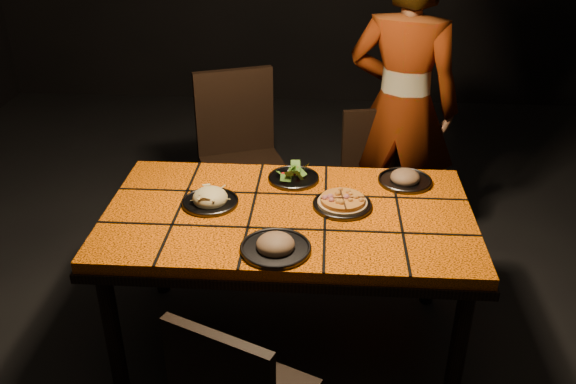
# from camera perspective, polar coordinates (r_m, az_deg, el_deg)

# --- Properties ---
(room_shell) EXTENTS (6.04, 7.04, 3.08)m
(room_shell) POSITION_cam_1_polar(r_m,az_deg,el_deg) (2.37, 0.05, 14.09)
(room_shell) COLOR black
(room_shell) RESTS_ON ground
(dining_table) EXTENTS (1.62, 0.92, 0.75)m
(dining_table) POSITION_cam_1_polar(r_m,az_deg,el_deg) (2.70, 0.05, -3.21)
(dining_table) COLOR orange
(dining_table) RESTS_ON ground
(chair_far_left) EXTENTS (0.61, 0.61, 1.04)m
(chair_far_left) POSITION_cam_1_polar(r_m,az_deg,el_deg) (3.64, -4.50, 4.14)
(chair_far_left) COLOR black
(chair_far_left) RESTS_ON ground
(chair_far_right) EXTENTS (0.45, 0.45, 0.85)m
(chair_far_right) POSITION_cam_1_polar(r_m,az_deg,el_deg) (3.59, 8.29, 1.67)
(chair_far_right) COLOR black
(chair_far_right) RESTS_ON ground
(diner) EXTENTS (0.73, 0.59, 1.74)m
(diner) POSITION_cam_1_polar(r_m,az_deg,el_deg) (3.54, 10.65, 7.78)
(diner) COLOR brown
(diner) RESTS_ON ground
(plate_pizza) EXTENTS (0.26, 0.26, 0.04)m
(plate_pizza) POSITION_cam_1_polar(r_m,az_deg,el_deg) (2.69, 5.11, -1.04)
(plate_pizza) COLOR #353439
(plate_pizza) RESTS_ON dining_table
(plate_pasta) EXTENTS (0.25, 0.25, 0.08)m
(plate_pasta) POSITION_cam_1_polar(r_m,az_deg,el_deg) (2.72, -7.29, -0.70)
(plate_pasta) COLOR #353439
(plate_pasta) RESTS_ON dining_table
(plate_salad) EXTENTS (0.24, 0.24, 0.07)m
(plate_salad) POSITION_cam_1_polar(r_m,az_deg,el_deg) (2.91, 0.53, 1.59)
(plate_salad) COLOR #353439
(plate_salad) RESTS_ON dining_table
(plate_mushroom_a) EXTENTS (0.28, 0.28, 0.09)m
(plate_mushroom_a) POSITION_cam_1_polar(r_m,az_deg,el_deg) (2.39, -1.18, -4.98)
(plate_mushroom_a) COLOR #353439
(plate_mushroom_a) RESTS_ON dining_table
(plate_mushroom_b) EXTENTS (0.26, 0.26, 0.08)m
(plate_mushroom_b) POSITION_cam_1_polar(r_m,az_deg,el_deg) (2.94, 10.90, 1.29)
(plate_mushroom_b) COLOR #353439
(plate_mushroom_b) RESTS_ON dining_table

